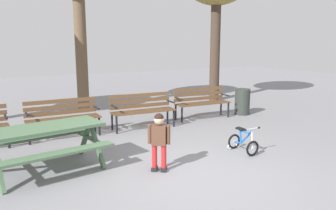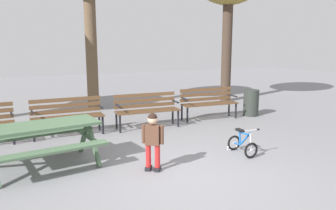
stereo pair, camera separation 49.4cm
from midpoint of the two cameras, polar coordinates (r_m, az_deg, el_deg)
The scene contains 8 objects.
ground at distance 5.40m, azimuth 2.18°, elevation -12.34°, with size 36.00×36.00×0.00m, color gray.
picnic_table at distance 5.92m, azimuth -22.45°, elevation -5.03°, with size 1.97×1.58×0.79m.
park_bench_left at distance 7.88m, azimuth -19.30°, elevation -1.63°, with size 1.61×0.48×0.85m.
park_bench_right at distance 8.30m, azimuth -6.13°, elevation -0.48°, with size 1.62×0.54×0.85m.
park_bench_far_right at distance 9.34m, azimuth 4.21°, elevation 0.81°, with size 1.62×0.55×0.85m.
child_standing at distance 5.49m, azimuth -4.14°, elevation -5.64°, with size 0.31×0.28×0.98m.
kids_bicycle at distance 6.61m, azimuth 10.61°, elevation -6.30°, with size 0.39×0.56×0.54m.
trash_bin at distance 10.02m, azimuth 11.23°, elevation 0.55°, with size 0.44×0.44×0.76m, color #2D332D.
Camera 1 is at (-2.83, -4.12, 2.12)m, focal length 35.62 mm.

